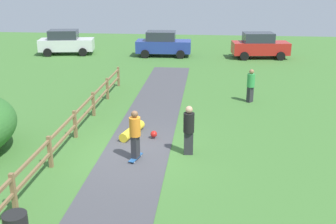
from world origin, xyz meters
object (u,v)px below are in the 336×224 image
Objects in this scene: bystander_green at (251,84)px; parked_car_red at (260,45)px; parked_car_blue at (163,44)px; skater_riding at (135,133)px; bystander_black at (189,128)px; parked_car_white at (66,42)px; skater_fallen at (134,131)px.

bystander_green is 11.50m from parked_car_red.
parked_car_blue is (-7.38, 0.00, 0.00)m from parked_car_red.
bystander_black reaches higher than skater_riding.
parked_car_red and parked_car_white have the same top height.
bystander_green is at bearing 57.72° from skater_riding.
bystander_green is 0.38× the size of parked_car_red.
parked_car_red is at bearing 0.01° from parked_car_white.
parked_car_red and parked_car_blue have the same top height.
parked_car_blue is (-0.71, 16.37, 0.76)m from skater_fallen.
parked_car_white reaches higher than skater_fallen.
parked_car_blue and parked_car_white have the same top height.
skater_riding is 8.43m from bystander_green.
parked_car_blue is (-5.67, 11.38, 0.04)m from bystander_green.
parked_car_white is (-8.46, 16.37, 0.76)m from skater_fallen.
skater_fallen is 0.39× the size of parked_car_blue.
bystander_green is at bearing -63.52° from parked_car_blue.
skater_fallen is 0.98× the size of bystander_green.
parked_car_red is at bearing 71.43° from skater_riding.
parked_car_red is (4.44, 17.84, -0.03)m from bystander_black.
parked_car_red reaches higher than bystander_black.
bystander_green is at bearing -98.57° from parked_car_red.
skater_riding is 0.42× the size of parked_car_blue.
parked_car_white is at bearing 139.73° from bystander_green.
skater_riding is at bearing -86.40° from parked_car_blue.
bystander_green is (2.72, 6.47, -0.07)m from bystander_black.
bystander_black is (1.78, 0.66, -0.01)m from skater_riding.
skater_fallen is at bearing -112.17° from parked_car_red.
parked_car_white is (-10.70, 17.84, -0.03)m from bystander_black.
parked_car_white is (-8.92, 18.49, -0.04)m from skater_riding.
parked_car_red reaches higher than skater_riding.
skater_riding is 20.53m from parked_car_white.
parked_car_white is at bearing -179.99° from parked_car_red.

